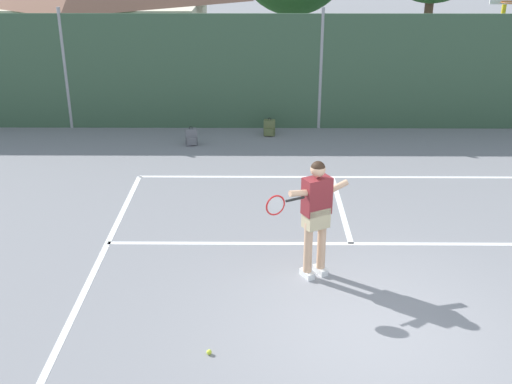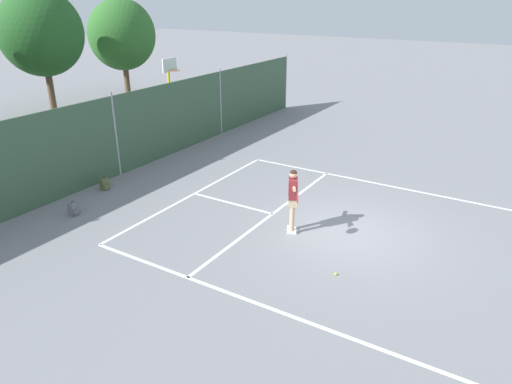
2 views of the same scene
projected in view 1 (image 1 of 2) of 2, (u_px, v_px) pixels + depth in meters
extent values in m
plane|color=gray|center=(376.00, 332.00, 8.30)|extent=(120.00, 120.00, 0.00)
cube|color=white|center=(332.00, 177.00, 13.35)|extent=(8.20, 0.10, 0.01)
cube|color=white|center=(66.00, 330.00, 8.32)|extent=(0.10, 11.00, 0.01)
cube|color=white|center=(351.00, 244.00, 10.57)|extent=(8.20, 0.10, 0.01)
cube|color=white|center=(341.00, 207.00, 11.94)|extent=(0.10, 2.97, 0.01)
cube|color=#38563D|center=(321.00, 73.00, 16.00)|extent=(26.00, 0.05, 2.93)
cylinder|color=#99999E|center=(65.00, 69.00, 16.01)|extent=(0.09, 0.09, 3.08)
cylinder|color=#99999E|center=(321.00, 70.00, 15.97)|extent=(0.09, 0.09, 3.08)
cylinder|color=yellow|center=(497.00, 57.00, 17.63)|extent=(0.12, 0.12, 3.05)
torus|color=#D85919|center=(510.00, 2.00, 16.70)|extent=(0.48, 0.48, 0.02)
cube|color=beige|center=(100.00, 47.00, 19.66)|extent=(6.35, 4.88, 2.80)
cylinder|color=brown|center=(17.00, 23.00, 26.32)|extent=(0.36, 0.36, 2.25)
cylinder|color=brown|center=(183.00, 28.00, 26.34)|extent=(0.36, 0.36, 1.88)
cylinder|color=brown|center=(293.00, 29.00, 26.33)|extent=(0.36, 0.36, 1.80)
cylinder|color=brown|center=(427.00, 23.00, 26.20)|extent=(0.36, 0.36, 2.28)
cube|color=silver|center=(320.00, 270.00, 9.67)|extent=(0.23, 0.29, 0.10)
cube|color=silver|center=(307.00, 274.00, 9.57)|extent=(0.23, 0.29, 0.10)
cylinder|color=tan|center=(322.00, 244.00, 9.49)|extent=(0.13, 0.13, 0.82)
cylinder|color=tan|center=(308.00, 247.00, 9.39)|extent=(0.13, 0.13, 0.82)
cube|color=tan|center=(316.00, 217.00, 9.25)|extent=(0.43, 0.38, 0.32)
cube|color=maroon|center=(317.00, 196.00, 9.12)|extent=(0.47, 0.40, 0.56)
sphere|color=tan|center=(318.00, 169.00, 8.96)|extent=(0.22, 0.22, 0.22)
sphere|color=black|center=(318.00, 168.00, 8.95)|extent=(0.21, 0.21, 0.21)
cylinder|color=tan|center=(306.00, 193.00, 8.97)|extent=(0.53, 0.34, 0.17)
cylinder|color=tan|center=(333.00, 189.00, 9.22)|extent=(0.49, 0.32, 0.22)
cylinder|color=black|center=(295.00, 199.00, 8.89)|extent=(0.28, 0.17, 0.04)
torus|color=red|center=(275.00, 205.00, 8.69)|extent=(0.28, 0.17, 0.30)
cylinder|color=silver|center=(275.00, 205.00, 8.69)|extent=(0.23, 0.13, 0.26)
sphere|color=#CCE033|center=(209.00, 352.00, 7.85)|extent=(0.07, 0.07, 0.07)
cube|color=slate|center=(191.00, 137.00, 15.25)|extent=(0.31, 0.23, 0.40)
cube|color=slate|center=(192.00, 141.00, 15.17)|extent=(0.23, 0.11, 0.18)
torus|color=black|center=(191.00, 128.00, 15.16)|extent=(0.09, 0.03, 0.09)
cube|color=#566038|center=(269.00, 128.00, 15.92)|extent=(0.30, 0.21, 0.40)
cube|color=#566038|center=(269.00, 132.00, 15.84)|extent=(0.23, 0.08, 0.18)
torus|color=black|center=(269.00, 119.00, 15.83)|extent=(0.09, 0.03, 0.09)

